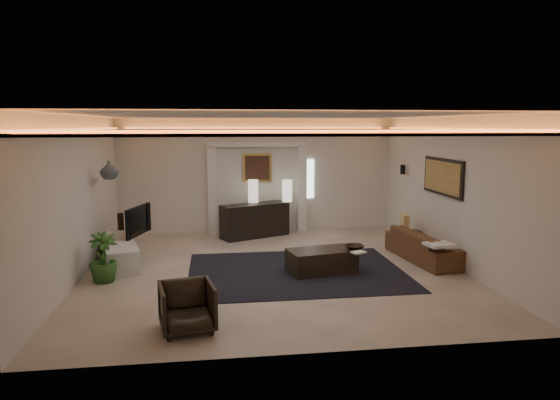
{
  "coord_description": "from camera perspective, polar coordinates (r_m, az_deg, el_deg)",
  "views": [
    {
      "loc": [
        -1.1,
        -8.97,
        2.73
      ],
      "look_at": [
        0.2,
        0.6,
        1.25
      ],
      "focal_mm": 31.41,
      "sensor_mm": 36.0,
      "label": 1
    }
  ],
  "objects": [
    {
      "name": "wall_left",
      "position": [
        9.37,
        -22.5,
        0.2
      ],
      "size": [
        0.0,
        7.0,
        7.0
      ],
      "primitive_type": "plane",
      "rotation": [
        1.57,
        0.0,
        1.57
      ],
      "color": "silver",
      "rests_on": "ground"
    },
    {
      "name": "sofa",
      "position": [
        10.44,
        16.59,
        -5.12
      ],
      "size": [
        2.12,
        1.03,
        0.6
      ],
      "primitive_type": "imported",
      "rotation": [
        0.0,
        0.0,
        1.69
      ],
      "color": "#402C1F",
      "rests_on": "ground"
    },
    {
      "name": "magazine",
      "position": [
        9.04,
        9.12,
        -6.17
      ],
      "size": [
        0.3,
        0.27,
        0.03
      ],
      "primitive_type": "cube",
      "rotation": [
        0.0,
        0.0,
        0.44
      ],
      "color": "white",
      "rests_on": "coffee_table"
    },
    {
      "name": "coffee_table",
      "position": [
        9.26,
        4.83,
        -7.15
      ],
      "size": [
        1.33,
        0.89,
        0.46
      ],
      "primitive_type": "cube",
      "rotation": [
        0.0,
        0.0,
        0.2
      ],
      "color": "black",
      "rests_on": "ground"
    },
    {
      "name": "floor",
      "position": [
        9.44,
        -0.72,
        -8.1
      ],
      "size": [
        7.0,
        7.0,
        0.0
      ],
      "primitive_type": "plane",
      "color": "beige",
      "rests_on": "ground"
    },
    {
      "name": "lamp_right",
      "position": [
        12.31,
        0.85,
        1.06
      ],
      "size": [
        0.28,
        0.28,
        0.55
      ],
      "primitive_type": "cylinder",
      "rotation": [
        0.0,
        0.0,
        -0.14
      ],
      "color": "white",
      "rests_on": "console"
    },
    {
      "name": "plant",
      "position": [
        9.16,
        -19.9,
        -6.33
      ],
      "size": [
        0.67,
        0.67,
        0.87
      ],
      "primitive_type": "imported",
      "rotation": [
        0.0,
        0.0,
        0.51
      ],
      "color": "#2A5820",
      "rests_on": "ground"
    },
    {
      "name": "art_panel_gold",
      "position": [
        10.37,
        18.32,
        2.57
      ],
      "size": [
        0.02,
        1.5,
        0.62
      ],
      "primitive_type": "cube",
      "color": "tan",
      "rests_on": "wall_right"
    },
    {
      "name": "armchair",
      "position": [
        6.79,
        -10.77,
        -12.16
      ],
      "size": [
        0.82,
        0.84,
        0.65
      ],
      "primitive_type": "imported",
      "rotation": [
        0.0,
        0.0,
        0.19
      ],
      "color": "black",
      "rests_on": "ground"
    },
    {
      "name": "daylight_slit",
      "position": [
        12.76,
        3.39,
        2.49
      ],
      "size": [
        0.25,
        0.03,
        1.0
      ],
      "primitive_type": "cube",
      "color": "white",
      "rests_on": "wall_back"
    },
    {
      "name": "art_panel_frame",
      "position": [
        10.38,
        18.44,
        2.57
      ],
      "size": [
        0.04,
        1.64,
        0.74
      ],
      "primitive_type": "cube",
      "color": "black",
      "rests_on": "wall_right"
    },
    {
      "name": "pilaster_left",
      "position": [
        12.47,
        -7.9,
        1.13
      ],
      "size": [
        0.22,
        0.2,
        2.2
      ],
      "primitive_type": "cube",
      "color": "silver",
      "rests_on": "ground"
    },
    {
      "name": "figurine",
      "position": [
        11.3,
        -18.06,
        -2.38
      ],
      "size": [
        0.16,
        0.16,
        0.37
      ],
      "primitive_type": "cylinder",
      "rotation": [
        0.0,
        0.0,
        0.16
      ],
      "color": "black",
      "rests_on": "media_ledge"
    },
    {
      "name": "ceiling",
      "position": [
        9.03,
        -0.76,
        9.79
      ],
      "size": [
        7.0,
        7.0,
        0.0
      ],
      "primitive_type": "plane",
      "rotation": [
        3.14,
        0.0,
        0.0
      ],
      "color": "white",
      "rests_on": "ground"
    },
    {
      "name": "pilaster_right",
      "position": [
        12.67,
        2.56,
        1.32
      ],
      "size": [
        0.22,
        0.2,
        2.2
      ],
      "primitive_type": "cube",
      "color": "silver",
      "rests_on": "ground"
    },
    {
      "name": "ginger_jar",
      "position": [
        10.24,
        -19.29,
        3.31
      ],
      "size": [
        0.41,
        0.41,
        0.36
      ],
      "primitive_type": "imported",
      "rotation": [
        0.0,
        0.0,
        0.22
      ],
      "color": "#334754",
      "rests_on": "wall_niche"
    },
    {
      "name": "painting_frame",
      "position": [
        12.53,
        -2.67,
        3.77
      ],
      "size": [
        0.74,
        0.04,
        0.74
      ],
      "primitive_type": "cube",
      "color": "tan",
      "rests_on": "wall_back"
    },
    {
      "name": "area_rug",
      "position": [
        9.3,
        1.9,
        -8.32
      ],
      "size": [
        4.0,
        3.0,
        0.01
      ],
      "primitive_type": "cube",
      "color": "black",
      "rests_on": "ground"
    },
    {
      "name": "lamp_left",
      "position": [
        12.21,
        -3.14,
        0.99
      ],
      "size": [
        0.27,
        0.27,
        0.56
      ],
      "primitive_type": "cylinder",
      "rotation": [
        0.0,
        0.0,
        0.09
      ],
      "color": "#F3E8CB",
      "rests_on": "console"
    },
    {
      "name": "console",
      "position": [
        12.06,
        -2.95,
        -2.43
      ],
      "size": [
        1.76,
        1.18,
        0.84
      ],
      "primitive_type": "cube",
      "rotation": [
        0.0,
        0.0,
        0.43
      ],
      "color": "black",
      "rests_on": "ground"
    },
    {
      "name": "media_ledge",
      "position": [
        10.51,
        -18.34,
        -5.52
      ],
      "size": [
        1.21,
        2.46,
        0.45
      ],
      "primitive_type": "cube",
      "rotation": [
        0.0,
        0.0,
        0.27
      ],
      "color": "silver",
      "rests_on": "ground"
    },
    {
      "name": "tv",
      "position": [
        10.66,
        -16.68,
        -2.3
      ],
      "size": [
        1.07,
        0.45,
        0.62
      ],
      "primitive_type": "imported",
      "rotation": [
        0.0,
        0.0,
        1.27
      ],
      "color": "black",
      "rests_on": "media_ledge"
    },
    {
      "name": "painting_canvas",
      "position": [
        12.51,
        -2.66,
        3.76
      ],
      "size": [
        0.62,
        0.02,
        0.62
      ],
      "primitive_type": "cube",
      "color": "#4C2D1E",
      "rests_on": "wall_back"
    },
    {
      "name": "wall_sconce",
      "position": [
        12.07,
        14.1,
        3.47
      ],
      "size": [
        0.12,
        0.12,
        0.22
      ],
      "primitive_type": "cylinder",
      "color": "black",
      "rests_on": "wall_right"
    },
    {
      "name": "wall_front",
      "position": [
        5.72,
        3.54,
        -4.24
      ],
      "size": [
        7.0,
        0.0,
        7.0
      ],
      "primitive_type": "plane",
      "rotation": [
        -1.57,
        0.0,
        0.0
      ],
      "color": "silver",
      "rests_on": "ground"
    },
    {
      "name": "wall_back",
      "position": [
        12.58,
        -2.68,
        2.87
      ],
      "size": [
        7.0,
        0.0,
        7.0
      ],
      "primitive_type": "plane",
      "rotation": [
        1.57,
        0.0,
        0.0
      ],
      "color": "silver",
      "rests_on": "ground"
    },
    {
      "name": "bowl",
      "position": [
        9.28,
        8.64,
        -5.59
      ],
      "size": [
        0.37,
        0.37,
        0.08
      ],
      "primitive_type": "imported",
      "rotation": [
        0.0,
        0.0,
        0.1
      ],
      "color": "black",
      "rests_on": "coffee_table"
    },
    {
      "name": "cove_soffit",
      "position": [
        9.03,
        -0.75,
        8.02
      ],
      "size": [
        7.0,
        7.0,
        0.04
      ],
      "primitive_type": "cube",
      "color": "silver",
      "rests_on": "ceiling"
    },
    {
      "name": "wall_right",
      "position": [
        10.16,
        19.27,
        0.99
      ],
      "size": [
        0.0,
        7.0,
        7.0
      ],
      "primitive_type": "plane",
      "rotation": [
        1.57,
        0.0,
        -1.57
      ],
      "color": "silver",
      "rests_on": "ground"
    },
    {
      "name": "throw_pillow",
      "position": [
        11.35,
        14.34,
        -2.63
      ],
      "size": [
        0.2,
        0.43,
        0.42
      ],
      "primitive_type": "cube",
      "rotation": [
        0.0,
        0.0,
        -0.2
      ],
      "color": "tan",
      "rests_on": "sofa"
    },
    {
      "name": "wall_niche",
      "position": [
        10.68,
        -20.37,
        2.37
      ],
      "size": [
        0.1,
        0.55,
        0.04
      ],
      "primitive_type": "cube",
      "color": "silver",
      "rests_on": "wall_left"
    },
    {
      "name": "alcove_header",
      "position": [
        12.42,
        -2.66,
        6.5
      ],
      "size": [
        2.52,
        0.2,
        0.12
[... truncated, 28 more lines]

